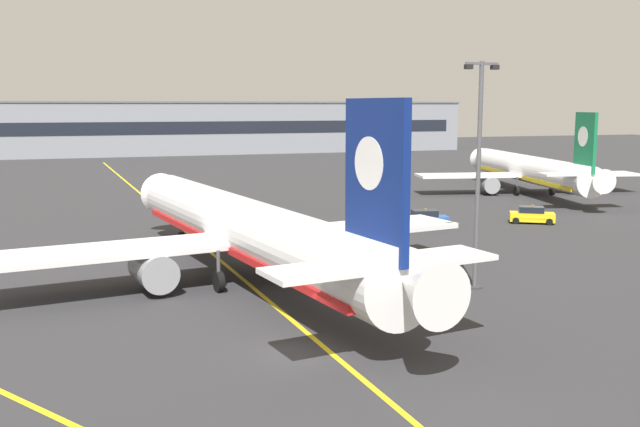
% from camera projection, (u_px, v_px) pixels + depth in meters
% --- Properties ---
extents(ground_plane, '(400.00, 400.00, 0.00)m').
position_uv_depth(ground_plane, '(298.00, 355.00, 32.73)').
color(ground_plane, '#2D2D30').
extents(taxiway_centreline, '(9.28, 179.79, 0.01)m').
position_uv_depth(taxiway_centreline, '(196.00, 240.00, 60.83)').
color(taxiway_centreline, yellow).
rests_on(taxiway_centreline, ground).
extents(airliner_foreground, '(32.36, 41.40, 11.65)m').
position_uv_depth(airliner_foreground, '(246.00, 230.00, 46.15)').
color(airliner_foreground, white).
rests_on(airliner_foreground, ground).
extents(airliner_background, '(29.44, 37.54, 10.62)m').
position_uv_depth(airliner_background, '(530.00, 170.00, 92.22)').
color(airliner_background, white).
rests_on(airliner_background, ground).
extents(apron_lamp_post, '(2.24, 0.90, 13.96)m').
position_uv_depth(apron_lamp_post, '(478.00, 172.00, 43.71)').
color(apron_lamp_post, '#515156').
rests_on(apron_lamp_post, ground).
extents(service_car_third, '(4.52, 3.72, 1.79)m').
position_uv_depth(service_car_third, '(532.00, 215.00, 69.32)').
color(service_car_third, yellow).
rests_on(service_car_third, ground).
extents(service_car_fifth, '(4.49, 2.76, 1.79)m').
position_uv_depth(service_car_fifth, '(425.00, 219.00, 66.99)').
color(service_car_fifth, '#2351A8').
rests_on(service_car_fifth, ground).
extents(safety_cone_by_nose_gear, '(0.44, 0.44, 0.55)m').
position_uv_depth(safety_cone_by_nose_gear, '(223.00, 235.00, 61.56)').
color(safety_cone_by_nose_gear, orange).
rests_on(safety_cone_by_nose_gear, ground).
extents(terminal_building, '(169.37, 12.40, 12.31)m').
position_uv_depth(terminal_building, '(117.00, 129.00, 162.57)').
color(terminal_building, gray).
rests_on(terminal_building, ground).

